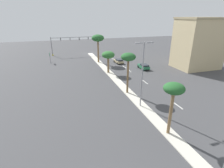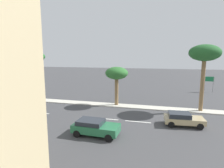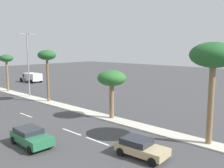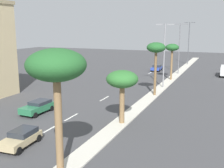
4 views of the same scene
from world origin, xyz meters
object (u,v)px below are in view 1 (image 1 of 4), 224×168
at_px(traffic_signal_gantry, 65,43).
at_px(sedan_tan_inboard, 119,61).
at_px(palm_tree_center, 98,39).
at_px(palm_tree_near, 108,55).
at_px(directional_road_sign, 50,56).
at_px(commercial_building, 198,43).
at_px(palm_tree_left, 128,58).
at_px(street_lamp_leading, 142,70).
at_px(sedan_green_right, 144,66).
at_px(palm_tree_trailing, 174,91).

relative_size(traffic_signal_gantry, sedan_tan_inboard, 4.27).
bearing_deg(palm_tree_center, sedan_tan_inboard, 153.92).
bearing_deg(palm_tree_center, traffic_signal_gantry, -58.53).
bearing_deg(palm_tree_near, directional_road_sign, -47.16).
relative_size(commercial_building, palm_tree_left, 1.76).
xyz_separation_m(street_lamp_leading, sedan_green_right, (-10.37, -19.01, -5.35)).
distance_m(palm_tree_left, sedan_tan_inboard, 23.05).
relative_size(traffic_signal_gantry, palm_tree_near, 3.11).
height_order(commercial_building, palm_tree_near, commercial_building).
distance_m(palm_tree_near, sedan_tan_inboard, 10.91).
relative_size(palm_tree_center, sedan_green_right, 1.98).
xyz_separation_m(directional_road_sign, palm_tree_trailing, (-14.41, 41.51, 3.59)).
bearing_deg(palm_tree_trailing, palm_tree_center, -89.98).
bearing_deg(palm_tree_center, palm_tree_near, 89.55).
bearing_deg(palm_tree_trailing, palm_tree_left, -89.11).
bearing_deg(sedan_tan_inboard, palm_tree_left, 74.52).
xyz_separation_m(palm_tree_trailing, street_lamp_leading, (0.18, -7.49, 0.25)).
height_order(street_lamp_leading, sedan_green_right, street_lamp_leading).
bearing_deg(palm_tree_trailing, sedan_green_right, -111.05).
xyz_separation_m(traffic_signal_gantry, directional_road_sign, (5.41, 10.44, -2.28)).
distance_m(traffic_signal_gantry, sedan_green_right, 32.09).
bearing_deg(street_lamp_leading, traffic_signal_gantry, -78.79).
height_order(traffic_signal_gantry, sedan_green_right, traffic_signal_gantry).
relative_size(palm_tree_center, palm_tree_near, 1.54).
relative_size(commercial_building, street_lamp_leading, 1.31).
distance_m(palm_tree_left, street_lamp_leading, 5.57).
xyz_separation_m(palm_tree_center, palm_tree_left, (0.19, 24.26, -0.57)).
relative_size(directional_road_sign, palm_tree_center, 0.37).
bearing_deg(palm_tree_center, sedan_green_right, 133.45).
xyz_separation_m(commercial_building, palm_tree_center, (24.71, -13.70, 0.56)).
bearing_deg(sedan_tan_inboard, sedan_green_right, 119.24).
distance_m(commercial_building, street_lamp_leading, 29.63).
bearing_deg(traffic_signal_gantry, street_lamp_leading, 101.21).
distance_m(palm_tree_center, palm_tree_trailing, 37.31).
height_order(traffic_signal_gantry, sedan_tan_inboard, traffic_signal_gantry).
xyz_separation_m(commercial_building, street_lamp_leading, (24.87, 16.09, -0.63)).
relative_size(street_lamp_leading, sedan_tan_inboard, 2.58).
bearing_deg(palm_tree_trailing, directional_road_sign, -70.86).
xyz_separation_m(palm_tree_center, palm_tree_near, (0.09, 11.20, -2.73)).
relative_size(directional_road_sign, street_lamp_leading, 0.30).
bearing_deg(palm_tree_near, traffic_signal_gantry, -71.03).
relative_size(commercial_building, palm_tree_near, 2.46).
height_order(palm_tree_trailing, sedan_tan_inboard, palm_tree_trailing).
distance_m(palm_tree_trailing, street_lamp_leading, 7.49).
relative_size(traffic_signal_gantry, sedan_green_right, 4.01).
height_order(directional_road_sign, palm_tree_left, palm_tree_left).
xyz_separation_m(traffic_signal_gantry, palm_tree_center, (-8.98, 14.67, 2.76)).
bearing_deg(traffic_signal_gantry, commercial_building, 139.90).
distance_m(traffic_signal_gantry, palm_tree_trailing, 52.74).
bearing_deg(palm_tree_trailing, traffic_signal_gantry, -80.18).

